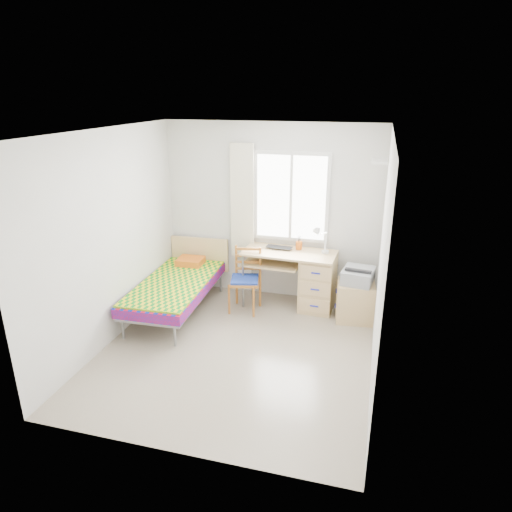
# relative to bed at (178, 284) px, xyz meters

# --- Properties ---
(floor) EXTENTS (3.50, 3.50, 0.00)m
(floor) POSITION_rel_bed_xyz_m (1.13, -0.82, -0.41)
(floor) COLOR #BCAD93
(floor) RESTS_ON ground
(ceiling) EXTENTS (3.50, 3.50, 0.00)m
(ceiling) POSITION_rel_bed_xyz_m (1.13, -0.82, 2.19)
(ceiling) COLOR white
(ceiling) RESTS_ON wall_back
(wall_back) EXTENTS (3.20, 0.00, 3.20)m
(wall_back) POSITION_rel_bed_xyz_m (1.13, 0.93, 0.89)
(wall_back) COLOR silver
(wall_back) RESTS_ON ground
(wall_left) EXTENTS (0.00, 3.50, 3.50)m
(wall_left) POSITION_rel_bed_xyz_m (-0.47, -0.82, 0.89)
(wall_left) COLOR silver
(wall_left) RESTS_ON ground
(wall_right) EXTENTS (0.00, 3.50, 3.50)m
(wall_right) POSITION_rel_bed_xyz_m (2.73, -0.82, 0.89)
(wall_right) COLOR silver
(wall_right) RESTS_ON ground
(window) EXTENTS (1.10, 0.04, 1.30)m
(window) POSITION_rel_bed_xyz_m (1.43, 0.91, 1.14)
(window) COLOR white
(window) RESTS_ON wall_back
(curtain) EXTENTS (0.35, 0.05, 1.70)m
(curtain) POSITION_rel_bed_xyz_m (0.71, 0.86, 1.04)
(curtain) COLOR #EEE7C4
(curtain) RESTS_ON wall_back
(floating_shelf) EXTENTS (0.20, 0.32, 0.03)m
(floating_shelf) POSITION_rel_bed_xyz_m (2.62, 0.58, 1.74)
(floating_shelf) COLOR white
(floating_shelf) RESTS_ON wall_right
(bed) EXTENTS (0.97, 1.96, 0.84)m
(bed) POSITION_rel_bed_xyz_m (0.00, 0.00, 0.00)
(bed) COLOR gray
(bed) RESTS_ON floor
(desk) EXTENTS (1.35, 0.67, 0.83)m
(desk) POSITION_rel_bed_xyz_m (1.84, 0.61, 0.04)
(desk) COLOR tan
(desk) RESTS_ON floor
(chair) EXTENTS (0.48, 0.48, 0.92)m
(chair) POSITION_rel_bed_xyz_m (0.92, 0.31, 0.11)
(chair) COLOR #A55F20
(chair) RESTS_ON floor
(cabinet) EXTENTS (0.55, 0.50, 0.54)m
(cabinet) POSITION_rel_bed_xyz_m (2.45, 0.38, -0.13)
(cabinet) COLOR tan
(cabinet) RESTS_ON floor
(printer) EXTENTS (0.45, 0.51, 0.20)m
(printer) POSITION_rel_bed_xyz_m (2.47, 0.42, 0.24)
(printer) COLOR gray
(printer) RESTS_ON cabinet
(laptop) EXTENTS (0.40, 0.28, 0.03)m
(laptop) POSITION_rel_bed_xyz_m (1.30, 0.65, 0.43)
(laptop) COLOR black
(laptop) RESTS_ON desk
(pen_cup) EXTENTS (0.10, 0.10, 0.12)m
(pen_cup) POSITION_rel_bed_xyz_m (1.59, 0.76, 0.48)
(pen_cup) COLOR orange
(pen_cup) RESTS_ON desk
(task_lamp) EXTENTS (0.23, 0.32, 0.41)m
(task_lamp) POSITION_rel_bed_xyz_m (1.92, 0.58, 0.68)
(task_lamp) COLOR white
(task_lamp) RESTS_ON desk
(book) EXTENTS (0.29, 0.33, 0.02)m
(book) POSITION_rel_bed_xyz_m (1.29, 0.59, 0.18)
(book) COLOR gray
(book) RESTS_ON desk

